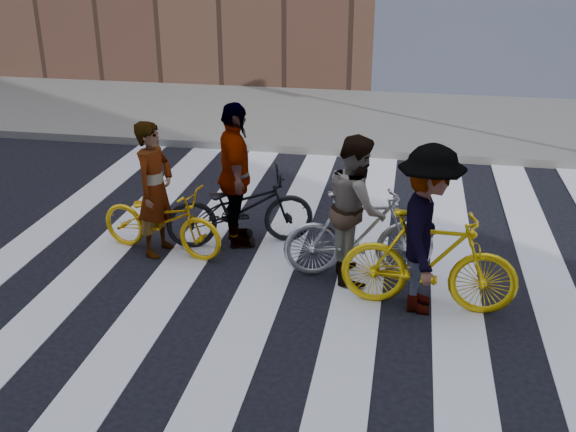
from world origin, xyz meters
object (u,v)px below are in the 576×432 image
(bike_yellow_right, at_px, (429,261))
(bike_dark_rear, at_px, (240,208))
(rider_right, at_px, (427,230))
(rider_left, at_px, (155,189))
(rider_mid, at_px, (356,208))
(rider_rear, at_px, (235,176))
(bike_silver_mid, at_px, (359,234))
(bike_yellow_left, at_px, (161,220))

(bike_yellow_right, relative_size, bike_dark_rear, 0.98)
(rider_right, bearing_deg, rider_left, 78.74)
(rider_mid, bearing_deg, rider_left, 73.99)
(rider_left, relative_size, rider_mid, 0.99)
(rider_right, distance_m, rider_rear, 2.70)
(rider_mid, height_order, rider_rear, rider_rear)
(rider_left, bearing_deg, rider_right, -91.35)
(bike_silver_mid, height_order, bike_dark_rear, bike_silver_mid)
(rider_rear, bearing_deg, bike_silver_mid, -130.48)
(bike_dark_rear, bearing_deg, bike_yellow_left, 94.55)
(bike_dark_rear, bearing_deg, rider_rear, 69.58)
(bike_yellow_left, relative_size, rider_left, 0.99)
(bike_dark_rear, xyz_separation_m, rider_right, (2.35, -1.24, 0.42))
(bike_yellow_left, distance_m, rider_right, 3.40)
(rider_mid, bearing_deg, rider_right, -140.61)
(bike_dark_rear, height_order, rider_right, rider_right)
(rider_mid, distance_m, rider_right, 1.02)
(bike_silver_mid, bearing_deg, rider_left, 74.07)
(rider_left, xyz_separation_m, rider_right, (3.32, -0.81, 0.06))
(rider_right, relative_size, rider_rear, 0.98)
(bike_yellow_right, bearing_deg, bike_dark_rear, 65.08)
(bike_yellow_left, relative_size, bike_silver_mid, 0.96)
(rider_mid, bearing_deg, bike_dark_rear, 56.63)
(rider_right, xyz_separation_m, rider_rear, (-2.40, 1.24, 0.02))
(bike_yellow_left, xyz_separation_m, rider_right, (3.27, -0.81, 0.48))
(bike_dark_rear, xyz_separation_m, rider_mid, (1.55, -0.60, 0.37))
(bike_yellow_left, distance_m, bike_yellow_right, 3.42)
(bike_silver_mid, bearing_deg, rider_mid, 77.86)
(rider_mid, height_order, rider_right, rider_right)
(bike_dark_rear, relative_size, rider_right, 1.04)
(rider_right, bearing_deg, rider_mid, 53.90)
(rider_left, relative_size, rider_rear, 0.91)
(bike_yellow_left, xyz_separation_m, bike_dark_rear, (0.92, 0.43, 0.05))
(rider_mid, bearing_deg, bike_yellow_left, 73.92)
(rider_left, xyz_separation_m, rider_rear, (0.92, 0.43, 0.08))
(bike_dark_rear, height_order, rider_left, rider_left)
(rider_left, distance_m, rider_rear, 1.02)
(bike_silver_mid, xyz_separation_m, bike_yellow_right, (0.80, -0.63, 0.03))
(bike_silver_mid, distance_m, rider_left, 2.60)
(bike_dark_rear, relative_size, rider_mid, 1.10)
(rider_mid, distance_m, rider_rear, 1.71)
(bike_yellow_left, xyz_separation_m, bike_silver_mid, (2.52, -0.17, 0.09))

